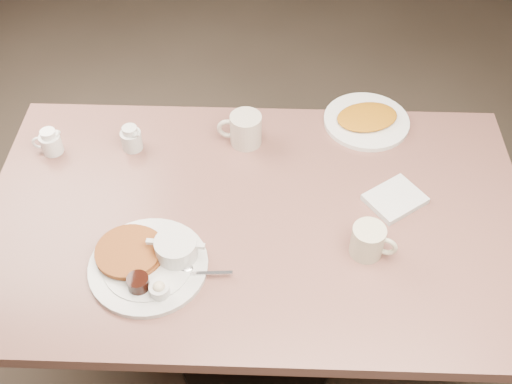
{
  "coord_description": "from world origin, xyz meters",
  "views": [
    {
      "loc": [
        0.04,
        -1.09,
        2.04
      ],
      "look_at": [
        0.0,
        0.02,
        0.82
      ],
      "focal_mm": 43.38,
      "sensor_mm": 36.0,
      "label": 1
    }
  ],
  "objects_px": {
    "coffee_mug_far": "(245,129)",
    "creamer_right": "(131,138)",
    "hash_plate": "(367,120)",
    "creamer_left": "(50,142)",
    "diner_table": "(256,252)",
    "main_plate": "(151,260)",
    "coffee_mug_near": "(369,241)"
  },
  "relations": [
    {
      "from": "diner_table",
      "to": "hash_plate",
      "type": "relative_size",
      "value": 4.43
    },
    {
      "from": "coffee_mug_far",
      "to": "hash_plate",
      "type": "xyz_separation_m",
      "value": [
        0.38,
        0.1,
        -0.04
      ]
    },
    {
      "from": "coffee_mug_far",
      "to": "creamer_right",
      "type": "bearing_deg",
      "value": -173.98
    },
    {
      "from": "creamer_right",
      "to": "coffee_mug_near",
      "type": "bearing_deg",
      "value": -28.91
    },
    {
      "from": "coffee_mug_far",
      "to": "creamer_left",
      "type": "relative_size",
      "value": 1.44
    },
    {
      "from": "coffee_mug_near",
      "to": "hash_plate",
      "type": "height_order",
      "value": "coffee_mug_near"
    },
    {
      "from": "diner_table",
      "to": "coffee_mug_near",
      "type": "xyz_separation_m",
      "value": [
        0.29,
        -0.12,
        0.22
      ]
    },
    {
      "from": "creamer_left",
      "to": "hash_plate",
      "type": "distance_m",
      "value": 0.97
    },
    {
      "from": "main_plate",
      "to": "coffee_mug_near",
      "type": "xyz_separation_m",
      "value": [
        0.55,
        0.06,
        0.02
      ]
    },
    {
      "from": "hash_plate",
      "to": "diner_table",
      "type": "bearing_deg",
      "value": -130.71
    },
    {
      "from": "creamer_left",
      "to": "hash_plate",
      "type": "relative_size",
      "value": 0.28
    },
    {
      "from": "diner_table",
      "to": "hash_plate",
      "type": "distance_m",
      "value": 0.55
    },
    {
      "from": "main_plate",
      "to": "hash_plate",
      "type": "bearing_deg",
      "value": 43.6
    },
    {
      "from": "coffee_mug_far",
      "to": "creamer_right",
      "type": "relative_size",
      "value": 1.63
    },
    {
      "from": "creamer_left",
      "to": "main_plate",
      "type": "bearing_deg",
      "value": -48.63
    },
    {
      "from": "coffee_mug_far",
      "to": "creamer_left",
      "type": "bearing_deg",
      "value": -174.05
    },
    {
      "from": "diner_table",
      "to": "hash_plate",
      "type": "xyz_separation_m",
      "value": [
        0.34,
        0.39,
        0.18
      ]
    },
    {
      "from": "creamer_left",
      "to": "coffee_mug_far",
      "type": "bearing_deg",
      "value": 5.95
    },
    {
      "from": "coffee_mug_far",
      "to": "hash_plate",
      "type": "distance_m",
      "value": 0.39
    },
    {
      "from": "coffee_mug_near",
      "to": "hash_plate",
      "type": "relative_size",
      "value": 0.39
    },
    {
      "from": "main_plate",
      "to": "creamer_left",
      "type": "relative_size",
      "value": 3.98
    },
    {
      "from": "creamer_right",
      "to": "hash_plate",
      "type": "xyz_separation_m",
      "value": [
        0.72,
        0.13,
        -0.02
      ]
    },
    {
      "from": "creamer_left",
      "to": "hash_plate",
      "type": "height_order",
      "value": "creamer_left"
    },
    {
      "from": "coffee_mug_near",
      "to": "main_plate",
      "type": "bearing_deg",
      "value": -173.8
    },
    {
      "from": "main_plate",
      "to": "coffee_mug_far",
      "type": "relative_size",
      "value": 2.76
    },
    {
      "from": "main_plate",
      "to": "coffee_mug_far",
      "type": "distance_m",
      "value": 0.52
    },
    {
      "from": "main_plate",
      "to": "creamer_right",
      "type": "distance_m",
      "value": 0.45
    },
    {
      "from": "creamer_left",
      "to": "diner_table",
      "type": "bearing_deg",
      "value": -20.44
    },
    {
      "from": "coffee_mug_far",
      "to": "creamer_right",
      "type": "distance_m",
      "value": 0.34
    },
    {
      "from": "diner_table",
      "to": "main_plate",
      "type": "bearing_deg",
      "value": -145.72
    },
    {
      "from": "diner_table",
      "to": "coffee_mug_near",
      "type": "bearing_deg",
      "value": -21.84
    },
    {
      "from": "diner_table",
      "to": "creamer_right",
      "type": "relative_size",
      "value": 17.78
    }
  ]
}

